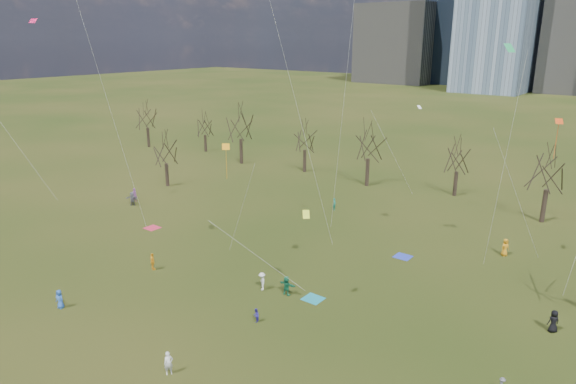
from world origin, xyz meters
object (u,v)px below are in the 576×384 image
Objects in this scene: person_0 at (60,299)px; blanket_crimson at (152,228)px; blanket_navy at (403,257)px; person_4 at (153,262)px; person_1 at (169,363)px; blanket_teal at (313,299)px.

blanket_crimson is at bearing 111.54° from person_0.
blanket_navy and blanket_crimson have the same top height.
person_0 reaches higher than blanket_crimson.
person_4 is at bearing -135.36° from blanket_navy.
person_1 is 16.31m from person_4.
blanket_navy is at bearing 80.25° from blanket_teal.
person_0 is at bearing -138.19° from blanket_teal.
person_0 is (-15.24, -13.63, 0.78)m from blanket_teal.
person_4 reaches higher than blanket_crimson.
person_0 is (-17.38, -26.10, 0.78)m from blanket_navy.
blanket_teal is 20.45m from person_0.
person_0 reaches higher than blanket_navy.
blanket_navy is 0.97× the size of person_4.
blanket_crimson is 1.01× the size of person_0.
person_1 is at bearing -96.92° from blanket_teal.
blanket_teal is at bearing 22.16° from person_1.
blanket_navy is (2.14, 12.47, 0.00)m from blanket_teal.
blanket_teal and blanket_crimson have the same top height.
blanket_navy is 24.25m from person_4.
person_1 is at bearing 166.36° from person_4.
blanket_teal is at bearing -142.21° from person_4.
person_1 is 0.98× the size of person_4.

